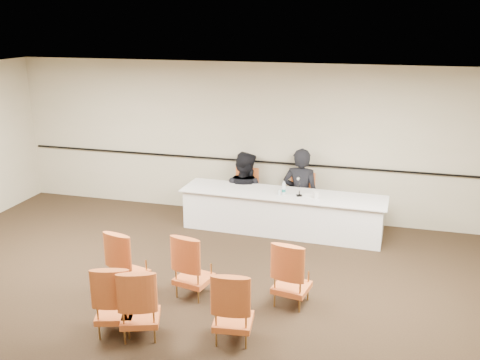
# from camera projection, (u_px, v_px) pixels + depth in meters

# --- Properties ---
(floor) EXTENTS (10.00, 10.00, 0.00)m
(floor) POSITION_uv_depth(u_px,v_px,m) (184.00, 315.00, 7.13)
(floor) COLOR black
(floor) RESTS_ON ground
(ceiling) EXTENTS (10.00, 10.00, 0.00)m
(ceiling) POSITION_uv_depth(u_px,v_px,m) (176.00, 89.00, 6.25)
(ceiling) COLOR white
(ceiling) RESTS_ON ground
(wall_back) EXTENTS (10.00, 0.04, 3.00)m
(wall_back) POSITION_uv_depth(u_px,v_px,m) (256.00, 141.00, 10.37)
(wall_back) COLOR #B0AA8A
(wall_back) RESTS_ON ground
(wall_rail) EXTENTS (9.80, 0.04, 0.03)m
(wall_rail) POSITION_uv_depth(u_px,v_px,m) (256.00, 161.00, 10.45)
(wall_rail) COLOR black
(wall_rail) RESTS_ON wall_back
(panel_table) EXTENTS (3.75, 0.99, 0.75)m
(panel_table) POSITION_uv_depth(u_px,v_px,m) (282.00, 212.00, 9.79)
(panel_table) COLOR silver
(panel_table) RESTS_ON ground
(panelist_main) EXTENTS (0.73, 0.51, 1.90)m
(panelist_main) POSITION_uv_depth(u_px,v_px,m) (300.00, 197.00, 10.19)
(panelist_main) COLOR black
(panelist_main) RESTS_ON ground
(panelist_main_chair) EXTENTS (0.52, 0.52, 0.95)m
(panelist_main_chair) POSITION_uv_depth(u_px,v_px,m) (300.00, 199.00, 10.20)
(panelist_main_chair) COLOR #C74F23
(panelist_main_chair) RESTS_ON ground
(panelist_second) EXTENTS (1.09, 0.96, 1.86)m
(panelist_second) POSITION_uv_depth(u_px,v_px,m) (244.00, 197.00, 10.55)
(panelist_second) COLOR black
(panelist_second) RESTS_ON ground
(panelist_second_chair) EXTENTS (0.52, 0.52, 0.95)m
(panelist_second_chair) POSITION_uv_depth(u_px,v_px,m) (244.00, 193.00, 10.52)
(panelist_second_chair) COLOR #C74F23
(panelist_second_chair) RESTS_ON ground
(papers) EXTENTS (0.35, 0.29, 0.00)m
(papers) POSITION_uv_depth(u_px,v_px,m) (311.00, 196.00, 9.52)
(papers) COLOR white
(papers) RESTS_ON panel_table
(microphone) EXTENTS (0.17, 0.24, 0.31)m
(microphone) POSITION_uv_depth(u_px,v_px,m) (299.00, 188.00, 9.48)
(microphone) COLOR black
(microphone) RESTS_ON panel_table
(water_bottle) EXTENTS (0.09, 0.09, 0.24)m
(water_bottle) POSITION_uv_depth(u_px,v_px,m) (284.00, 188.00, 9.61)
(water_bottle) COLOR #167C77
(water_bottle) RESTS_ON panel_table
(drinking_glass) EXTENTS (0.07, 0.07, 0.10)m
(drinking_glass) POSITION_uv_depth(u_px,v_px,m) (279.00, 192.00, 9.57)
(drinking_glass) COLOR silver
(drinking_glass) RESTS_ON panel_table
(coffee_cup) EXTENTS (0.10, 0.10, 0.14)m
(coffee_cup) POSITION_uv_depth(u_px,v_px,m) (316.00, 195.00, 9.36)
(coffee_cup) COLOR silver
(coffee_cup) RESTS_ON panel_table
(aud_chair_front_left) EXTENTS (0.60, 0.60, 0.95)m
(aud_chair_front_left) POSITION_uv_depth(u_px,v_px,m) (128.00, 260.00, 7.63)
(aud_chair_front_left) COLOR #C74F23
(aud_chair_front_left) RESTS_ON ground
(aud_chair_front_mid) EXTENTS (0.59, 0.59, 0.95)m
(aud_chair_front_mid) POSITION_uv_depth(u_px,v_px,m) (194.00, 264.00, 7.52)
(aud_chair_front_mid) COLOR #C74F23
(aud_chair_front_mid) RESTS_ON ground
(aud_chair_front_right) EXTENTS (0.58, 0.58, 0.95)m
(aud_chair_front_right) POSITION_uv_depth(u_px,v_px,m) (292.00, 272.00, 7.28)
(aud_chair_front_right) COLOR #C74F23
(aud_chair_front_right) RESTS_ON ground
(aud_chair_back_left) EXTENTS (0.62, 0.62, 0.95)m
(aud_chair_back_left) POSITION_uv_depth(u_px,v_px,m) (115.00, 297.00, 6.63)
(aud_chair_back_left) COLOR #C74F23
(aud_chair_back_left) RESTS_ON ground
(aud_chair_back_mid) EXTENTS (0.64, 0.64, 0.95)m
(aud_chair_back_mid) POSITION_uv_depth(u_px,v_px,m) (140.00, 301.00, 6.54)
(aud_chair_back_mid) COLOR #C74F23
(aud_chair_back_mid) RESTS_ON ground
(aud_chair_back_right) EXTENTS (0.56, 0.56, 0.95)m
(aud_chair_back_right) POSITION_uv_depth(u_px,v_px,m) (233.00, 305.00, 6.46)
(aud_chair_back_right) COLOR #C74F23
(aud_chair_back_right) RESTS_ON ground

